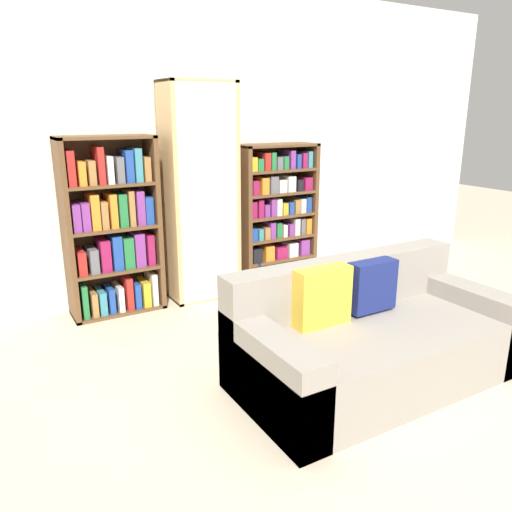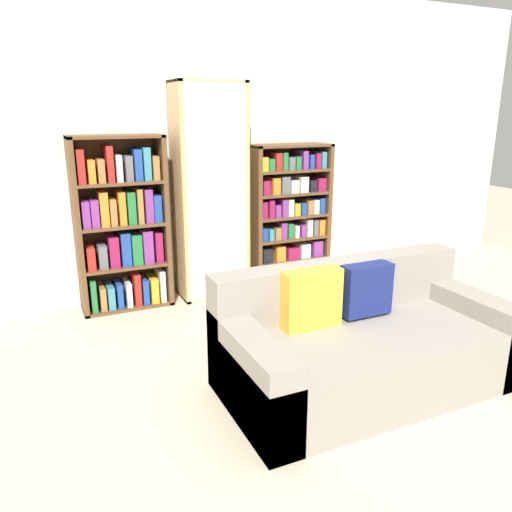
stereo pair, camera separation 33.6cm
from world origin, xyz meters
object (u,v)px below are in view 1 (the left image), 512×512
(couch, at_px, (371,339))
(display_cabinet, at_px, (200,194))
(bookshelf_right, at_px, (276,216))
(wine_bottle, at_px, (259,286))
(bookshelf_left, at_px, (113,229))

(couch, distance_m, display_cabinet, 2.03)
(display_cabinet, distance_m, bookshelf_right, 0.84)
(couch, xyz_separation_m, wine_bottle, (0.07, 1.49, -0.12))
(couch, xyz_separation_m, display_cabinet, (-0.30, 1.89, 0.67))
(display_cabinet, bearing_deg, wine_bottle, -47.35)
(couch, height_order, bookshelf_left, bookshelf_left)
(bookshelf_right, bearing_deg, couch, -104.61)
(bookshelf_left, xyz_separation_m, display_cabinet, (0.77, -0.02, 0.23))
(couch, relative_size, display_cabinet, 0.93)
(bookshelf_right, bearing_deg, wine_bottle, -135.87)
(bookshelf_left, bearing_deg, bookshelf_right, 0.01)
(display_cabinet, distance_m, wine_bottle, 0.96)
(display_cabinet, xyz_separation_m, bookshelf_right, (0.80, 0.02, -0.28))
(wine_bottle, bearing_deg, bookshelf_right, 44.13)
(display_cabinet, height_order, bookshelf_right, display_cabinet)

